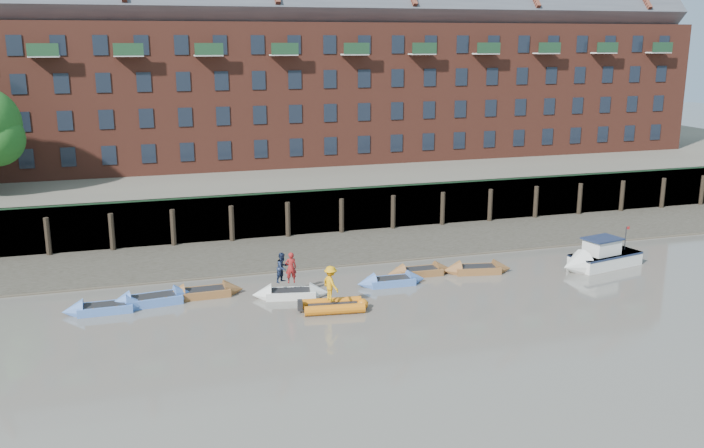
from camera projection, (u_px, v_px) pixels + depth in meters
name	position (u px, v px, depth m)	size (l,w,h in m)	color
ground	(433.00, 353.00, 33.81)	(220.00, 220.00, 0.00)	#666059
foreshore	(329.00, 249.00, 50.51)	(110.00, 8.00, 0.50)	#3D382F
mud_band	(343.00, 263.00, 47.36)	(110.00, 1.60, 0.10)	#4C4336
river_wall	(313.00, 212.00, 54.19)	(110.00, 1.23, 3.30)	#2D2A26
bank_terrace	(276.00, 179.00, 66.82)	(110.00, 28.00, 3.20)	#5E594D
apartment_terrace	(270.00, 51.00, 65.03)	(80.60, 15.56, 20.98)	brown
rowboat_0	(105.00, 308.00, 38.83)	(4.29, 1.25, 1.24)	#4970BD
rowboat_1	(153.00, 300.00, 40.01)	(4.80, 1.88, 1.36)	#4970BD
rowboat_2	(204.00, 293.00, 41.19)	(4.36, 1.35, 1.26)	brown
rowboat_3	(291.00, 294.00, 41.02)	(4.39, 2.01, 1.23)	silver
rowboat_4	(391.00, 281.00, 43.14)	(4.12, 1.28, 1.19)	#4970BD
rowboat_5	(420.00, 272.00, 44.92)	(4.15, 1.28, 1.20)	brown
rowboat_6	(477.00, 269.00, 45.34)	(4.39, 1.97, 1.23)	brown
rib_tender	(336.00, 306.00, 39.05)	(3.52, 1.99, 0.60)	#D16A0F
motor_launch	(594.00, 259.00, 46.15)	(6.07, 3.08, 2.39)	silver
person_rower_a	(291.00, 268.00, 40.74)	(0.63, 0.42, 1.74)	maroon
person_rower_b	(282.00, 268.00, 40.85)	(0.82, 0.64, 1.69)	#19233F
person_rib_crew	(331.00, 283.00, 38.74)	(1.21, 0.70, 1.87)	orange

